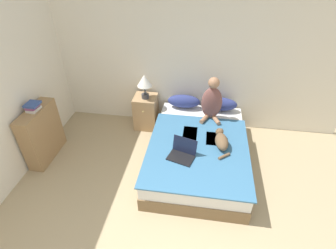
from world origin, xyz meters
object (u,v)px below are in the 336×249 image
Objects in this scene: cat_tabby at (221,140)px; person_sitting at (212,101)px; nightstand at (146,112)px; laptop_open at (182,153)px; book_stack_top at (33,107)px; bookshelf at (42,134)px; pillow_near at (184,101)px; bed at (198,151)px; table_lamp at (145,82)px; pillow_far at (220,104)px.

person_sitting is at bearing 3.67° from cat_tabby.
nightstand is at bearing 170.40° from person_sitting.
book_stack_top is (-2.23, 0.19, 0.45)m from laptop_open.
person_sitting reaches higher than bookshelf.
person_sitting is 0.78m from cat_tabby.
pillow_near is at bearing 5.37° from nightstand.
bed is at bearing -40.18° from nightstand.
pillow_near is at bearing 27.99° from book_stack_top.
bed is 2.40× the size of bookshelf.
table_lamp is at bearing 35.55° from book_stack_top.
bookshelf reaches higher than laptop_open.
pillow_near is at bearing 180.00° from pillow_far.
cat_tabby is 1.33× the size of laptop_open.
bed is 4.73× the size of table_lamp.
nightstand is at bearing 45.90° from cat_tabby.
pillow_far is 1.04× the size of cat_tabby.
cat_tabby is at bearing -12.16° from bed.
cat_tabby is 2.78m from bookshelf.
laptop_open is at bearing -85.33° from pillow_near.
nightstand is 0.63m from table_lamp.
bookshelf reaches higher than cat_tabby.
cat_tabby is 1.65m from nightstand.
book_stack_top is at bearing 83.27° from cat_tabby.
pillow_far is 0.79× the size of person_sitting.
bed is 1.04m from pillow_near.
cat_tabby is (0.33, -0.07, 0.32)m from bed.
person_sitting reaches higher than pillow_far.
bed is 3.80× the size of cat_tabby.
table_lamp reaches higher than nightstand.
cat_tabby is 0.63m from laptop_open.
bed is 2.46m from bookshelf.
bookshelf is (-2.23, 0.18, -0.05)m from laptop_open.
laptop_open is at bearing -56.94° from table_lamp.
laptop_open is (-0.54, -0.32, -0.04)m from cat_tabby.
bookshelf is at bearing 83.33° from cat_tabby.
pillow_far is 0.37m from person_sitting.
nightstand is (-0.70, -0.07, -0.25)m from pillow_near.
laptop_open is (0.11, -1.31, -0.07)m from pillow_near.
pillow_far is at bearing 22.21° from bookshelf.
nightstand is at bearing 139.83° from laptop_open.
person_sitting is 0.83× the size of bookshelf.
bed is at bearing -70.82° from pillow_near.
bed is 3.64× the size of pillow_near.
person_sitting is at bearing 76.61° from bed.
bookshelf is at bearing -161.61° from person_sitting.
person_sitting is at bearing 87.49° from laptop_open.
bed is 1.33m from nightstand.
bed is at bearing 68.39° from cat_tabby.
person_sitting is 1.65× the size of table_lamp.
person_sitting is (-0.16, -0.26, 0.20)m from pillow_far.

